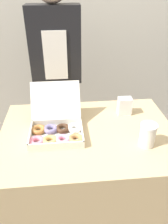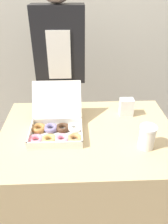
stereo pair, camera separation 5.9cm
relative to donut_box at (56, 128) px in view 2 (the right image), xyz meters
name	(u,v)px [view 2 (the right image)]	position (x,y,z in m)	size (l,w,h in m)	color
ground_plane	(87,209)	(0.19, 0.01, -0.78)	(14.00, 14.00, 0.00)	#665B51
wall_back	(81,8)	(0.19, 1.30, 0.52)	(10.00, 0.05, 2.60)	beige
table	(88,175)	(0.19, 0.01, -0.41)	(1.07, 0.76, 0.75)	tan
donut_box	(56,128)	(0.00, 0.00, 0.00)	(0.34, 0.37, 0.25)	white
coffee_cup	(147,137)	(0.50, -0.14, 0.03)	(0.09, 0.09, 0.14)	silver
napkin_holder	(126,107)	(0.46, 0.19, 0.02)	(0.09, 0.06, 0.12)	silver
person_customer	(61,68)	(0.00, 0.60, 0.15)	(0.38, 0.23, 1.64)	#665B51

